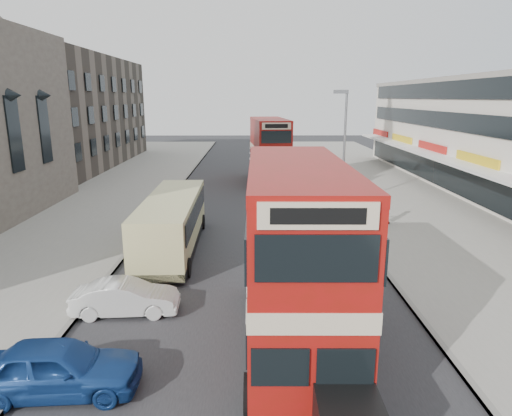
% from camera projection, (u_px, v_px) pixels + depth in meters
% --- Properties ---
extents(ground, '(160.00, 160.00, 0.00)m').
position_uv_depth(ground, '(247.00, 340.00, 14.51)').
color(ground, '#28282B').
rests_on(ground, ground).
extents(road_surface, '(12.00, 90.00, 0.01)m').
position_uv_depth(road_surface, '(249.00, 201.00, 33.92)').
color(road_surface, '#28282B').
rests_on(road_surface, ground).
extents(pavement_right, '(12.00, 90.00, 0.15)m').
position_uv_depth(pavement_right, '(407.00, 200.00, 34.03)').
color(pavement_right, gray).
rests_on(pavement_right, ground).
extents(pavement_left, '(12.00, 90.00, 0.15)m').
position_uv_depth(pavement_left, '(91.00, 200.00, 33.77)').
color(pavement_left, gray).
rests_on(pavement_left, ground).
extents(kerb_left, '(0.20, 90.00, 0.16)m').
position_uv_depth(kerb_left, '(169.00, 200.00, 33.84)').
color(kerb_left, gray).
rests_on(kerb_left, ground).
extents(kerb_right, '(0.20, 90.00, 0.16)m').
position_uv_depth(kerb_right, '(330.00, 200.00, 33.96)').
color(kerb_right, gray).
rests_on(kerb_right, ground).
extents(brick_terrace, '(14.00, 28.00, 12.00)m').
position_uv_depth(brick_terrace, '(52.00, 112.00, 49.71)').
color(brick_terrace, '#66594C').
rests_on(brick_terrace, ground).
extents(commercial_row, '(9.90, 46.20, 9.30)m').
position_uv_depth(commercial_row, '(505.00, 136.00, 34.94)').
color(commercial_row, beige).
rests_on(commercial_row, ground).
extents(street_lamp, '(1.00, 0.20, 8.12)m').
position_uv_depth(street_lamp, '(344.00, 140.00, 30.89)').
color(street_lamp, slate).
rests_on(street_lamp, ground).
extents(bus_main, '(2.92, 10.22, 5.62)m').
position_uv_depth(bus_main, '(296.00, 257.00, 13.47)').
color(bus_main, black).
rests_on(bus_main, ground).
extents(bus_second, '(3.60, 10.22, 5.59)m').
position_uv_depth(bus_second, '(270.00, 150.00, 40.71)').
color(bus_second, black).
rests_on(bus_second, ground).
extents(coach, '(2.67, 9.73, 2.57)m').
position_uv_depth(coach, '(172.00, 221.00, 22.75)').
color(coach, black).
rests_on(coach, ground).
extents(car_left_near, '(4.43, 1.98, 1.48)m').
position_uv_depth(car_left_near, '(57.00, 367.00, 11.77)').
color(car_left_near, navy).
rests_on(car_left_near, ground).
extents(car_left_front, '(3.84, 1.52, 1.24)m').
position_uv_depth(car_left_front, '(126.00, 298.00, 16.14)').
color(car_left_front, silver).
rests_on(car_left_front, ground).
extents(car_right_a, '(4.63, 2.01, 1.33)m').
position_uv_depth(car_right_a, '(329.00, 211.00, 28.14)').
color(car_right_a, maroon).
rests_on(car_right_a, ground).
extents(car_right_b, '(4.39, 2.40, 1.17)m').
position_uv_depth(car_right_b, '(306.00, 190.00, 35.12)').
color(car_right_b, '#CD4214').
rests_on(car_right_b, ground).
extents(car_right_c, '(4.05, 1.94, 1.33)m').
position_uv_depth(car_right_c, '(303.00, 169.00, 44.91)').
color(car_right_c, '#5D8DBB').
rests_on(car_right_c, ground).
extents(pedestrian_near, '(0.69, 0.47, 1.85)m').
position_uv_depth(pedestrian_near, '(383.00, 209.00, 27.16)').
color(pedestrian_near, gray).
rests_on(pedestrian_near, pavement_right).
extents(cyclist, '(0.79, 1.84, 2.01)m').
position_uv_depth(cyclist, '(314.00, 199.00, 31.65)').
color(cyclist, gray).
rests_on(cyclist, ground).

